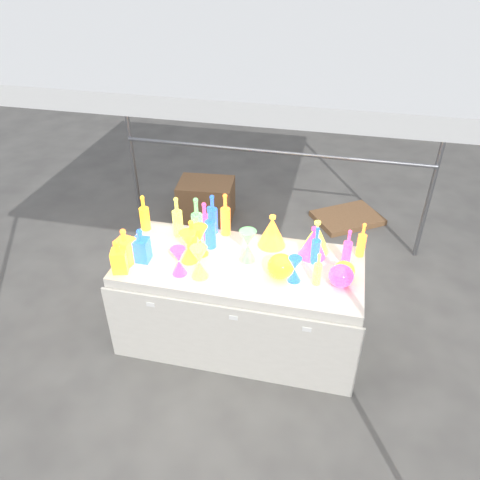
% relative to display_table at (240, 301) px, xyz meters
% --- Properties ---
extents(ground, '(80.00, 80.00, 0.00)m').
position_rel_display_table_xyz_m(ground, '(-0.00, 0.01, -0.37)').
color(ground, slate).
rests_on(ground, ground).
extents(canopy_tent, '(3.15, 3.15, 2.46)m').
position_rel_display_table_xyz_m(canopy_tent, '(-0.00, 0.02, 2.01)').
color(canopy_tent, gray).
rests_on(canopy_tent, ground).
extents(display_table, '(1.84, 0.83, 0.75)m').
position_rel_display_table_xyz_m(display_table, '(0.00, 0.00, 0.00)').
color(display_table, silver).
rests_on(display_table, ground).
extents(cardboard_box_closed, '(0.64, 0.50, 0.44)m').
position_rel_display_table_xyz_m(cardboard_box_closed, '(-0.79, 1.76, -0.15)').
color(cardboard_box_closed, '#8E6340').
rests_on(cardboard_box_closed, ground).
extents(cardboard_box_flat, '(0.88, 0.83, 0.06)m').
position_rel_display_table_xyz_m(cardboard_box_flat, '(0.80, 2.04, -0.34)').
color(cardboard_box_flat, '#8E6340').
rests_on(cardboard_box_flat, ground).
extents(bottle_0, '(0.10, 0.10, 0.31)m').
position_rel_display_table_xyz_m(bottle_0, '(-0.85, 0.29, 0.53)').
color(bottle_0, red).
rests_on(bottle_0, display_table).
extents(bottle_1, '(0.10, 0.10, 0.34)m').
position_rel_display_table_xyz_m(bottle_1, '(-0.30, 0.36, 0.55)').
color(bottle_1, '#177E42').
rests_on(bottle_1, display_table).
extents(bottle_2, '(0.10, 0.10, 0.36)m').
position_rel_display_table_xyz_m(bottle_2, '(-0.20, 0.36, 0.56)').
color(bottle_2, yellow).
rests_on(bottle_2, display_table).
extents(bottle_3, '(0.10, 0.10, 0.32)m').
position_rel_display_table_xyz_m(bottle_3, '(-0.34, 0.27, 0.54)').
color(bottle_3, blue).
rests_on(bottle_3, display_table).
extents(bottle_4, '(0.09, 0.09, 0.34)m').
position_rel_display_table_xyz_m(bottle_4, '(-0.56, 0.26, 0.55)').
color(bottle_4, '#126170').
rests_on(bottle_4, display_table).
extents(bottle_5, '(0.10, 0.10, 0.40)m').
position_rel_display_table_xyz_m(bottle_5, '(-0.38, 0.19, 0.57)').
color(bottle_5, '#C928C0').
rests_on(bottle_5, display_table).
extents(bottle_6, '(0.11, 0.11, 0.32)m').
position_rel_display_table_xyz_m(bottle_6, '(-0.36, 0.01, 0.53)').
color(bottle_6, red).
rests_on(bottle_6, display_table).
extents(bottle_7, '(0.10, 0.10, 0.36)m').
position_rel_display_table_xyz_m(bottle_7, '(-0.26, 0.16, 0.56)').
color(bottle_7, '#177E42').
rests_on(bottle_7, display_table).
extents(decanter_0, '(0.13, 0.13, 0.26)m').
position_rel_display_table_xyz_m(decanter_0, '(-0.81, -0.28, 0.51)').
color(decanter_0, red).
rests_on(decanter_0, display_table).
extents(decanter_1, '(0.14, 0.14, 0.29)m').
position_rel_display_table_xyz_m(decanter_1, '(-0.81, -0.17, 0.52)').
color(decanter_1, yellow).
rests_on(decanter_1, display_table).
extents(decanter_2, '(0.12, 0.12, 0.27)m').
position_rel_display_table_xyz_m(decanter_2, '(-0.71, -0.12, 0.51)').
color(decanter_2, '#177E42').
rests_on(decanter_2, display_table).
extents(hourglass_0, '(0.15, 0.15, 0.25)m').
position_rel_display_table_xyz_m(hourglass_0, '(-0.37, -0.05, 0.50)').
color(hourglass_0, yellow).
rests_on(hourglass_0, display_table).
extents(hourglass_1, '(0.14, 0.14, 0.22)m').
position_rel_display_table_xyz_m(hourglass_1, '(-0.39, -0.21, 0.48)').
color(hourglass_1, blue).
rests_on(hourglass_1, display_table).
extents(hourglass_2, '(0.16, 0.16, 0.25)m').
position_rel_display_table_xyz_m(hourglass_2, '(-0.24, -0.21, 0.50)').
color(hourglass_2, '#126170').
rests_on(hourglass_2, display_table).
extents(hourglass_3, '(0.16, 0.16, 0.25)m').
position_rel_display_table_xyz_m(hourglass_3, '(0.05, 0.06, 0.50)').
color(hourglass_3, '#C928C0').
rests_on(hourglass_3, display_table).
extents(hourglass_4, '(0.15, 0.15, 0.24)m').
position_rel_display_table_xyz_m(hourglass_4, '(-0.31, 0.05, 0.50)').
color(hourglass_4, red).
rests_on(hourglass_4, display_table).
extents(hourglass_5, '(0.10, 0.10, 0.19)m').
position_rel_display_table_xyz_m(hourglass_5, '(0.41, -0.11, 0.47)').
color(hourglass_5, '#177E42').
rests_on(hourglass_5, display_table).
extents(globe_0, '(0.20, 0.20, 0.15)m').
position_rel_display_table_xyz_m(globe_0, '(0.32, -0.08, 0.45)').
color(globe_0, red).
rests_on(globe_0, display_table).
extents(globe_2, '(0.18, 0.18, 0.12)m').
position_rel_display_table_xyz_m(globe_2, '(0.75, -0.01, 0.44)').
color(globe_2, yellow).
rests_on(globe_2, display_table).
extents(globe_3, '(0.21, 0.21, 0.14)m').
position_rel_display_table_xyz_m(globe_3, '(0.73, -0.09, 0.45)').
color(globe_3, blue).
rests_on(globe_3, display_table).
extents(lampshade_0, '(0.29, 0.29, 0.26)m').
position_rel_display_table_xyz_m(lampshade_0, '(0.19, 0.29, 0.51)').
color(lampshade_0, '#E7FF35').
rests_on(lampshade_0, display_table).
extents(lampshade_2, '(0.24, 0.24, 0.25)m').
position_rel_display_table_xyz_m(lampshade_2, '(0.51, 0.22, 0.50)').
color(lampshade_2, blue).
rests_on(lampshade_2, display_table).
extents(lampshade_3, '(0.23, 0.23, 0.26)m').
position_rel_display_table_xyz_m(lampshade_3, '(0.52, 0.29, 0.50)').
color(lampshade_3, '#126170').
rests_on(lampshade_3, display_table).
extents(bottle_8, '(0.08, 0.08, 0.30)m').
position_rel_display_table_xyz_m(bottle_8, '(0.53, 0.14, 0.53)').
color(bottle_8, '#177E42').
rests_on(bottle_8, display_table).
extents(bottle_9, '(0.06, 0.06, 0.29)m').
position_rel_display_table_xyz_m(bottle_9, '(0.86, 0.30, 0.52)').
color(bottle_9, yellow).
rests_on(bottle_9, display_table).
extents(bottle_10, '(0.08, 0.08, 0.29)m').
position_rel_display_table_xyz_m(bottle_10, '(0.76, 0.17, 0.52)').
color(bottle_10, blue).
rests_on(bottle_10, display_table).
extents(bottle_11, '(0.06, 0.06, 0.26)m').
position_rel_display_table_xyz_m(bottle_11, '(0.57, -0.11, 0.50)').
color(bottle_11, '#126170').
rests_on(bottle_11, display_table).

